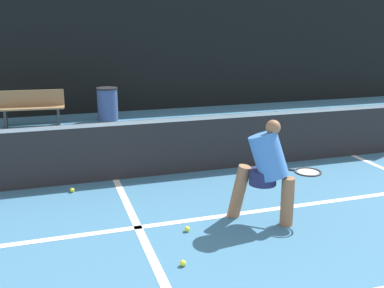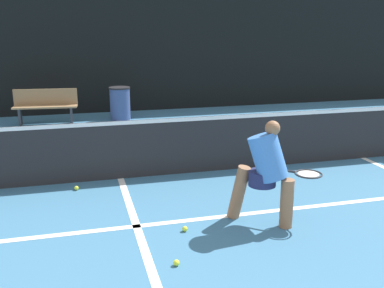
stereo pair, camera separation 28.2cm
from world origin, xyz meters
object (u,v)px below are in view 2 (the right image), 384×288
object	(u,v)px
player_practicing	(266,170)
parked_car	(163,76)
trash_bin	(120,103)
courtside_bench	(46,105)

from	to	relation	value
player_practicing	parked_car	distance (m)	11.07
player_practicing	trash_bin	world-z (taller)	player_practicing
courtside_bench	player_practicing	bearing A→B (deg)	-61.15
courtside_bench	trash_bin	bearing A→B (deg)	6.83
courtside_bench	parked_car	size ratio (longest dim) A/B	0.35
player_practicing	courtside_bench	distance (m)	7.38
player_practicing	parked_car	xyz separation A→B (m)	(0.93, 11.03, -0.08)
player_practicing	courtside_bench	world-z (taller)	player_practicing
parked_car	courtside_bench	bearing A→B (deg)	-132.09
player_practicing	parked_car	bearing A→B (deg)	125.35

